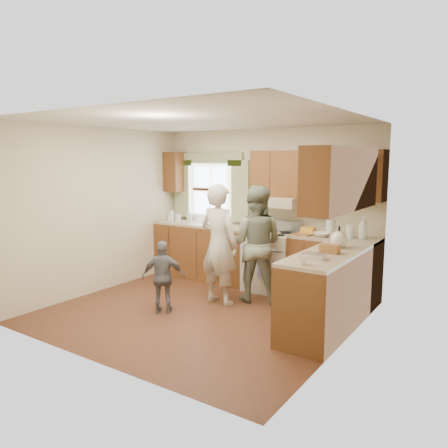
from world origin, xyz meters
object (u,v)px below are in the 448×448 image
Objects in this scene: woman_right at (255,244)px; woman_left at (219,244)px; child at (163,277)px; stove at (272,261)px.

woman_left is at bearing 29.05° from woman_right.
woman_left is 0.53m from woman_right.
woman_right is 1.40m from child.
child is (-0.70, -1.72, 0.02)m from stove.
woman_right reaches higher than child.
child is at bearing 38.60° from woman_right.
woman_right reaches higher than stove.
stove is 1.86m from child.
woman_left reaches higher than stove.
stove reaches higher than child.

